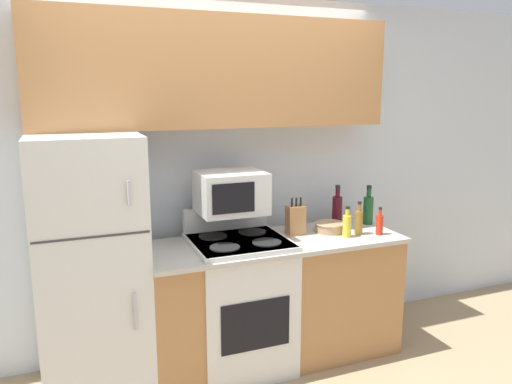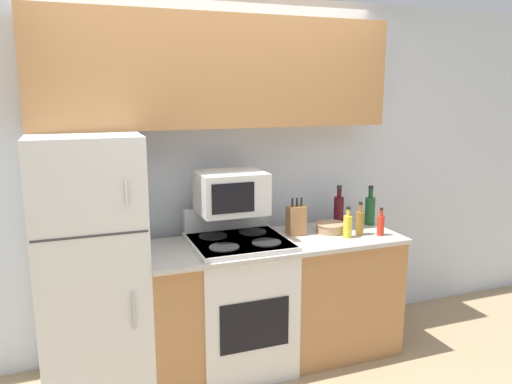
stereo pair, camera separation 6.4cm
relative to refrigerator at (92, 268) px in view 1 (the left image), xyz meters
The scene contains 13 objects.
wall_back 1.07m from the refrigerator, 23.73° to the left, with size 8.00×0.05×2.55m.
lower_cabinets 1.27m from the refrigerator, ahead, with size 1.78×0.64×0.89m.
refrigerator is the anchor object (origin of this frame).
upper_cabinets 1.50m from the refrigerator, 12.82° to the left, with size 2.41×0.33×0.73m.
stove 1.01m from the refrigerator, ahead, with size 0.64×0.62×1.08m.
microwave 1.01m from the refrigerator, ahead, with size 0.44×0.37×0.28m.
knife_block 1.40m from the refrigerator, ahead, with size 0.12×0.09×0.27m.
bowl 1.65m from the refrigerator, ahead, with size 0.22×0.22×0.07m.
bottle_wine_red 1.83m from the refrigerator, ahead, with size 0.08×0.08×0.30m.
bottle_vinegar 1.83m from the refrigerator, ahead, with size 0.06×0.06×0.24m.
bottle_hot_sauce 1.96m from the refrigerator, ahead, with size 0.05×0.05×0.20m.
bottle_wine_green 2.04m from the refrigerator, ahead, with size 0.08×0.08×0.30m.
bottle_cooking_spray 1.72m from the refrigerator, ahead, with size 0.06×0.06×0.22m.
Camera 1 is at (-1.02, -2.72, 1.90)m, focal length 35.00 mm.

